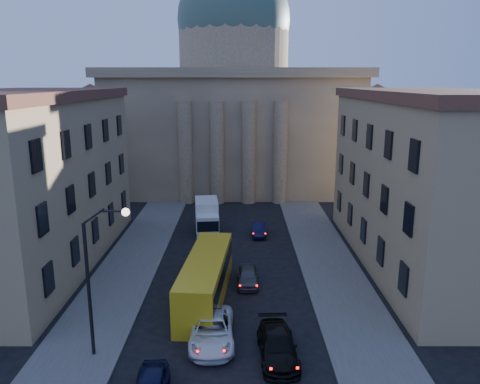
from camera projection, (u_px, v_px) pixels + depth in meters
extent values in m
cube|color=#55534D|center=(120.00, 282.00, 36.58)|extent=(5.00, 60.00, 0.15)
cube|color=#55534D|center=(337.00, 282.00, 36.59)|extent=(5.00, 60.00, 0.15)
cube|color=#7B654C|center=(234.00, 130.00, 71.71)|extent=(34.00, 26.00, 16.00)
cube|color=#7B654C|center=(234.00, 74.00, 69.76)|extent=(35.50, 27.50, 1.20)
cylinder|color=#7B654C|center=(234.00, 49.00, 68.93)|extent=(16.00, 16.00, 8.00)
sphere|color=#466051|center=(234.00, 20.00, 68.00)|extent=(16.40, 16.40, 16.40)
cube|color=#7B654C|center=(95.00, 148.00, 70.34)|extent=(13.00, 13.00, 11.00)
cone|color=brown|center=(91.00, 98.00, 68.60)|extent=(26.02, 26.02, 4.00)
cube|color=#7B654C|center=(373.00, 148.00, 70.35)|extent=(13.00, 13.00, 11.00)
cone|color=brown|center=(377.00, 98.00, 68.62)|extent=(26.02, 26.02, 4.00)
cylinder|color=#7B654C|center=(186.00, 153.00, 59.22)|extent=(1.80, 1.80, 13.00)
cylinder|color=#7B654C|center=(217.00, 153.00, 59.22)|extent=(1.80, 1.80, 13.00)
cylinder|color=#7B654C|center=(249.00, 153.00, 59.22)|extent=(1.80, 1.80, 13.00)
cylinder|color=#7B654C|center=(280.00, 153.00, 59.22)|extent=(1.80, 1.80, 13.00)
cube|color=#A1875E|center=(25.00, 185.00, 38.86)|extent=(11.00, 26.00, 14.00)
cube|color=brown|center=(15.00, 95.00, 37.17)|extent=(11.60, 26.60, 0.80)
cube|color=#A1875E|center=(433.00, 185.00, 38.88)|extent=(11.00, 26.00, 14.00)
cube|color=brown|center=(442.00, 95.00, 37.18)|extent=(11.60, 26.60, 0.80)
cylinder|color=black|center=(89.00, 292.00, 25.94)|extent=(0.20, 0.20, 8.00)
cylinder|color=black|center=(93.00, 217.00, 24.93)|extent=(1.30, 0.12, 0.96)
cylinder|color=black|center=(112.00, 211.00, 24.86)|extent=(1.30, 0.12, 0.12)
sphere|color=white|center=(126.00, 212.00, 24.88)|extent=(0.44, 0.44, 0.44)
imported|color=white|center=(212.00, 330.00, 28.13)|extent=(2.84, 5.78, 1.58)
imported|color=black|center=(277.00, 346.00, 26.55)|extent=(2.36, 5.26, 1.50)
imported|color=#48484D|center=(248.00, 276.00, 36.22)|extent=(1.59, 3.91, 1.33)
imported|color=black|center=(259.00, 229.00, 47.78)|extent=(1.41, 3.93, 1.29)
cube|color=gold|center=(206.00, 279.00, 33.45)|extent=(3.51, 11.54, 3.20)
cube|color=black|center=(206.00, 272.00, 33.33)|extent=(3.52, 10.93, 1.14)
cylinder|color=black|center=(180.00, 321.00, 29.77)|extent=(0.39, 1.06, 1.03)
cylinder|color=black|center=(212.00, 322.00, 29.61)|extent=(0.39, 1.06, 1.03)
cylinder|color=black|center=(201.00, 270.00, 37.79)|extent=(0.39, 1.06, 1.03)
cylinder|color=black|center=(227.00, 271.00, 37.62)|extent=(0.39, 1.06, 1.03)
cube|color=silver|center=(208.00, 226.00, 47.08)|extent=(2.46, 2.55, 2.33)
cube|color=black|center=(208.00, 226.00, 45.93)|extent=(2.14, 0.33, 1.07)
cube|color=silver|center=(207.00, 214.00, 49.49)|extent=(2.74, 4.30, 3.01)
cylinder|color=black|center=(198.00, 234.00, 46.77)|extent=(0.36, 0.90, 0.88)
cylinder|color=black|center=(218.00, 234.00, 46.97)|extent=(0.36, 0.90, 0.88)
cylinder|color=black|center=(198.00, 223.00, 50.54)|extent=(0.36, 0.90, 0.88)
cylinder|color=black|center=(216.00, 222.00, 50.73)|extent=(0.36, 0.90, 0.88)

